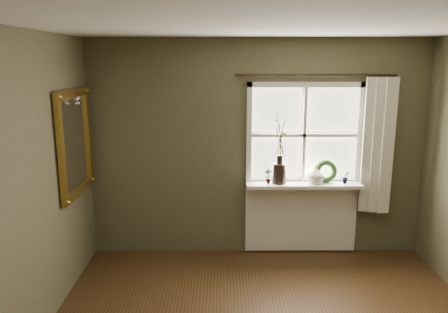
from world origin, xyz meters
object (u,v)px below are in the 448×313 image
gilt_mirror (75,142)px  cream_vase (315,174)px  wreath (326,174)px  dark_jug (279,173)px

gilt_mirror → cream_vase: bearing=9.7°
cream_vase → wreath: wreath is taller
cream_vase → gilt_mirror: gilt_mirror is taller
cream_vase → gilt_mirror: 2.73m
dark_jug → wreath: bearing=4.1°
dark_jug → wreath: wreath is taller
cream_vase → gilt_mirror: bearing=-170.3°
dark_jug → wreath: (0.56, 0.04, -0.02)m
dark_jug → wreath: size_ratio=0.87×
dark_jug → gilt_mirror: (-2.22, -0.45, 0.46)m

